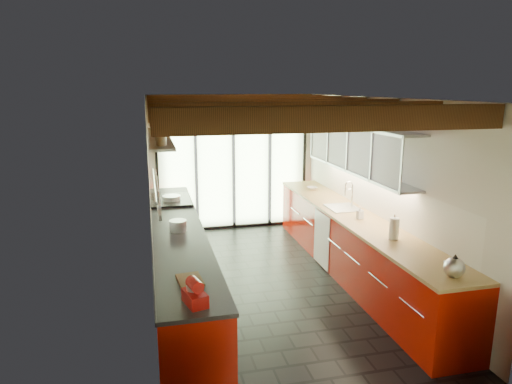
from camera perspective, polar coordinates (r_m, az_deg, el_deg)
ground at (r=6.68m, az=1.67°, el=-11.23°), size 5.50×5.50×0.00m
room_shell at (r=6.18m, az=1.77°, el=2.88°), size 5.50×5.50×5.50m
ceiling_beams at (r=6.46m, az=0.93°, el=10.54°), size 3.14×5.06×4.90m
glass_door at (r=8.78m, az=-2.84°, el=5.94°), size 2.95×0.10×2.90m
left_counter at (r=6.31m, az=-9.68°, el=-8.37°), size 0.68×5.00×0.92m
range_stove at (r=7.67m, az=-10.43°, el=-4.41°), size 0.66×0.90×0.97m
right_counter at (r=6.92m, az=11.99°, el=-6.50°), size 0.68×5.00×0.92m
sink_assembly at (r=7.13m, az=10.92°, el=-1.68°), size 0.45×0.52×0.43m
upper_cabinets_right at (r=6.93m, az=12.66°, el=5.32°), size 0.34×3.00×3.00m
left_wall_fixtures at (r=6.24m, az=-12.13°, el=3.90°), size 0.28×2.60×0.96m
stand_mixer at (r=4.03m, az=-7.66°, el=-12.47°), size 0.22×0.30×0.24m
pot_large at (r=5.99m, az=-9.72°, el=-4.17°), size 0.29×0.29×0.14m
pot_small at (r=7.46m, az=-10.52°, el=-0.87°), size 0.36×0.36×0.11m
cutting_board at (r=4.50m, az=-8.27°, el=-10.84°), size 0.26×0.34×0.03m
kettle at (r=4.93m, az=23.55°, el=-8.51°), size 0.26×0.28×0.24m
paper_towel at (r=5.81m, az=16.87°, el=-4.44°), size 0.14×0.14×0.32m
soap_bottle at (r=6.60m, az=12.88°, el=-2.55°), size 0.08×0.09×0.18m
bowl at (r=8.35m, az=7.02°, el=0.49°), size 0.19×0.19×0.05m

